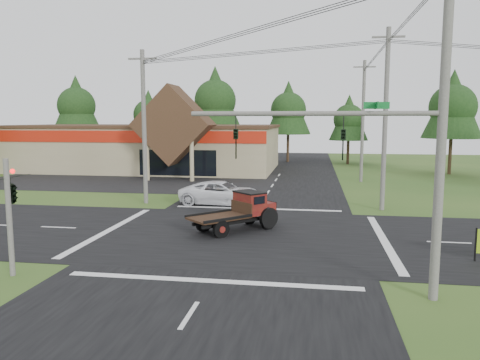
# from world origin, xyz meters

# --- Properties ---
(ground) EXTENTS (120.00, 120.00, 0.00)m
(ground) POSITION_xyz_m (0.00, 0.00, 0.00)
(ground) COLOR #2C4E1C
(ground) RESTS_ON ground
(road_ns) EXTENTS (12.00, 120.00, 0.02)m
(road_ns) POSITION_xyz_m (0.00, 0.00, 0.01)
(road_ns) COLOR black
(road_ns) RESTS_ON ground
(road_ew) EXTENTS (120.00, 12.00, 0.02)m
(road_ew) POSITION_xyz_m (0.00, 0.00, 0.01)
(road_ew) COLOR black
(road_ew) RESTS_ON ground
(parking_apron) EXTENTS (28.00, 14.00, 0.02)m
(parking_apron) POSITION_xyz_m (-14.00, 19.00, 0.01)
(parking_apron) COLOR black
(parking_apron) RESTS_ON ground
(cvs_building) EXTENTS (30.40, 18.20, 9.19)m
(cvs_building) POSITION_xyz_m (-15.70, 29.57, 2.78)
(cvs_building) COLOR #9A8D68
(cvs_building) RESTS_ON ground
(traffic_signal_mast) EXTENTS (8.12, 0.24, 7.00)m
(traffic_signal_mast) POSITION_xyz_m (5.82, -7.50, 4.43)
(traffic_signal_mast) COLOR #595651
(traffic_signal_mast) RESTS_ON ground
(traffic_signal_corner) EXTENTS (0.53, 2.48, 4.40)m
(traffic_signal_corner) POSITION_xyz_m (-7.50, -7.32, 3.52)
(traffic_signal_corner) COLOR #595651
(traffic_signal_corner) RESTS_ON ground
(utility_pole_nr) EXTENTS (2.00, 0.30, 11.00)m
(utility_pole_nr) POSITION_xyz_m (7.50, -7.50, 5.64)
(utility_pole_nr) COLOR #595651
(utility_pole_nr) RESTS_ON ground
(utility_pole_nw) EXTENTS (2.00, 0.30, 10.50)m
(utility_pole_nw) POSITION_xyz_m (-8.00, 8.00, 5.39)
(utility_pole_nw) COLOR #595651
(utility_pole_nw) RESTS_ON ground
(utility_pole_ne) EXTENTS (2.00, 0.30, 11.50)m
(utility_pole_ne) POSITION_xyz_m (8.00, 8.00, 5.89)
(utility_pole_ne) COLOR #595651
(utility_pole_ne) RESTS_ON ground
(utility_pole_n) EXTENTS (2.00, 0.30, 11.20)m
(utility_pole_n) POSITION_xyz_m (8.00, 22.00, 5.74)
(utility_pole_n) COLOR #595651
(utility_pole_n) RESTS_ON ground
(tree_row_a) EXTENTS (6.72, 6.72, 12.12)m
(tree_row_a) POSITION_xyz_m (-30.00, 40.00, 8.05)
(tree_row_a) COLOR #332316
(tree_row_a) RESTS_ON ground
(tree_row_b) EXTENTS (5.60, 5.60, 10.10)m
(tree_row_b) POSITION_xyz_m (-20.00, 42.00, 6.70)
(tree_row_b) COLOR #332316
(tree_row_b) RESTS_ON ground
(tree_row_c) EXTENTS (7.28, 7.28, 13.13)m
(tree_row_c) POSITION_xyz_m (-10.00, 41.00, 8.72)
(tree_row_c) COLOR #332316
(tree_row_c) RESTS_ON ground
(tree_row_d) EXTENTS (6.16, 6.16, 11.11)m
(tree_row_d) POSITION_xyz_m (0.00, 42.00, 7.38)
(tree_row_d) COLOR #332316
(tree_row_d) RESTS_ON ground
(tree_row_e) EXTENTS (5.04, 5.04, 9.09)m
(tree_row_e) POSITION_xyz_m (8.00, 40.00, 6.03)
(tree_row_e) COLOR #332316
(tree_row_e) RESTS_ON ground
(tree_side_ne) EXTENTS (6.16, 6.16, 11.11)m
(tree_side_ne) POSITION_xyz_m (18.00, 30.00, 7.38)
(tree_side_ne) COLOR #332316
(tree_side_ne) RESTS_ON ground
(antique_flatbed_truck) EXTENTS (4.75, 4.80, 2.05)m
(antique_flatbed_truck) POSITION_xyz_m (-0.45, 0.80, 1.02)
(antique_flatbed_truck) COLOR #580C12
(antique_flatbed_truck) RESTS_ON ground
(white_pickup) EXTENTS (5.98, 3.17, 1.60)m
(white_pickup) POSITION_xyz_m (-2.62, 8.23, 0.80)
(white_pickup) COLOR white
(white_pickup) RESTS_ON ground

